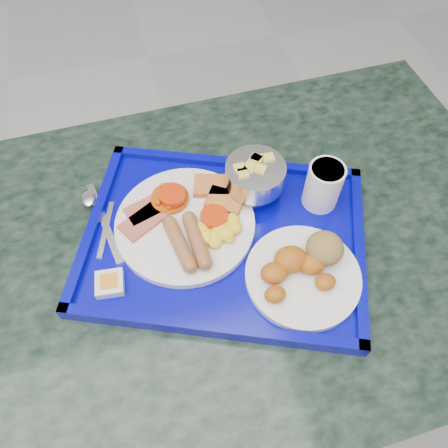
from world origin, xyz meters
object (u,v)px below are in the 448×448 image
(table, at_px, (229,286))
(main_plate, at_px, (190,222))
(tray, at_px, (224,239))
(fruit_bowl, at_px, (255,175))
(juice_cup, at_px, (324,185))
(bread_plate, at_px, (305,268))

(table, bearing_deg, main_plate, 147.05)
(tray, distance_m, fruit_bowl, 0.12)
(tray, height_order, juice_cup, juice_cup)
(table, distance_m, tray, 0.19)
(bread_plate, bearing_deg, tray, 136.44)
(table, bearing_deg, juice_cup, 10.69)
(tray, bearing_deg, table, -13.79)
(main_plate, relative_size, bread_plate, 1.30)
(main_plate, distance_m, bread_plate, 0.21)
(table, height_order, bread_plate, bread_plate)
(table, height_order, main_plate, main_plate)
(fruit_bowl, height_order, juice_cup, juice_cup)
(main_plate, xyz_separation_m, bread_plate, (0.16, -0.14, 0.01))
(table, relative_size, fruit_bowl, 10.66)
(table, distance_m, fruit_bowl, 0.26)
(bread_plate, xyz_separation_m, juice_cup, (0.08, 0.13, 0.03))
(fruit_bowl, bearing_deg, tray, -133.90)
(main_plate, relative_size, juice_cup, 2.76)
(fruit_bowl, distance_m, juice_cup, 0.12)
(main_plate, bearing_deg, table, -32.95)
(table, height_order, fruit_bowl, fruit_bowl)
(bread_plate, bearing_deg, fruit_bowl, 99.00)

